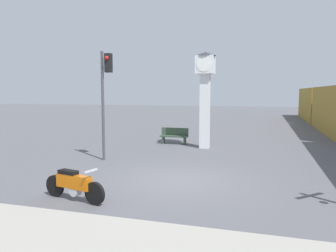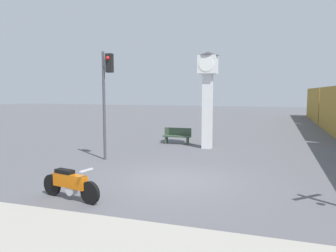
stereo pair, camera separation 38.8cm
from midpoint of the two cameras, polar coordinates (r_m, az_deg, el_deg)
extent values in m
plane|color=#56565B|center=(11.22, 0.72, -9.44)|extent=(120.00, 120.00, 0.00)
cylinder|color=black|center=(9.06, -13.87, -11.35)|extent=(0.63, 0.24, 0.62)
cylinder|color=black|center=(10.09, -20.13, -9.74)|extent=(0.63, 0.24, 0.62)
cube|color=orange|center=(9.50, -17.22, -9.21)|extent=(1.16, 0.47, 0.37)
cube|color=black|center=(9.59, -18.12, -7.63)|extent=(0.62, 0.36, 0.10)
cylinder|color=silver|center=(9.53, -16.96, -10.75)|extent=(0.33, 0.26, 0.29)
cube|color=silver|center=(8.97, -14.49, -7.57)|extent=(0.16, 0.46, 0.04)
cube|color=white|center=(17.44, 5.80, 2.56)|extent=(0.49, 0.49, 3.93)
cube|color=white|center=(17.46, 5.89, 10.54)|extent=(0.93, 0.93, 0.93)
cylinder|color=white|center=(17.00, 5.58, 10.67)|extent=(0.75, 0.02, 0.75)
cone|color=#333338|center=(17.52, 5.91, 12.39)|extent=(1.12, 1.12, 0.20)
cube|color=olive|center=(38.91, 24.38, 3.50)|extent=(2.80, 11.80, 3.40)
cylinder|color=#47474C|center=(14.52, -12.02, 3.35)|extent=(0.12, 0.12, 4.71)
cube|color=black|center=(14.42, -11.11, 10.73)|extent=(0.28, 0.24, 0.80)
sphere|color=red|center=(14.31, -11.41, 11.57)|extent=(0.16, 0.16, 0.16)
cube|color=#384C38|center=(18.82, 0.47, -1.79)|extent=(1.60, 0.44, 0.08)
cube|color=#384C38|center=(18.97, 0.63, -0.97)|extent=(1.60, 0.06, 0.44)
cube|color=#384C38|center=(19.04, -1.39, -2.45)|extent=(0.08, 0.35, 0.41)
cube|color=#384C38|center=(18.69, 2.36, -2.61)|extent=(0.08, 0.35, 0.41)
camera|label=1|loc=(0.19, -90.84, -0.09)|focal=35.00mm
camera|label=2|loc=(0.19, 89.16, 0.09)|focal=35.00mm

